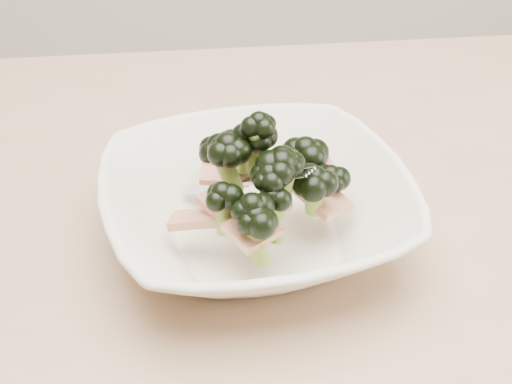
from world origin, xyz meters
TOP-DOWN VIEW (x-y plane):
  - dining_table at (0.00, 0.00)m, footprint 1.20×0.80m
  - broccoli_dish at (-0.04, -0.02)m, footprint 0.30×0.30m

SIDE VIEW (x-z plane):
  - dining_table at x=0.00m, z-range 0.28..1.03m
  - broccoli_dish at x=-0.04m, z-range 0.72..0.85m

